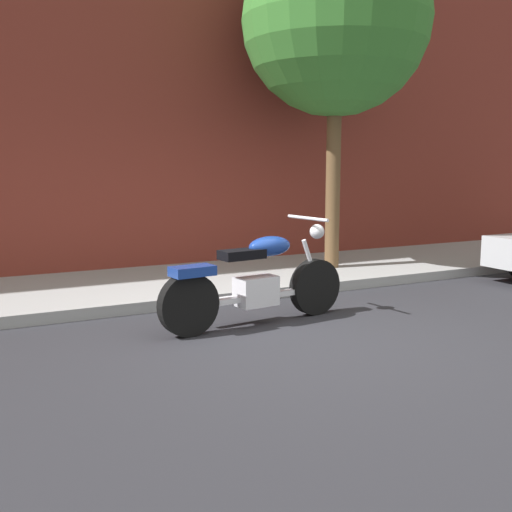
# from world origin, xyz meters

# --- Properties ---
(ground_plane) EXTENTS (60.00, 60.00, 0.00)m
(ground_plane) POSITION_xyz_m (0.00, 0.00, 0.00)
(ground_plane) COLOR #28282D
(sidewalk) EXTENTS (23.39, 2.45, 0.14)m
(sidewalk) POSITION_xyz_m (0.00, 2.91, 0.07)
(sidewalk) COLOR #999999
(sidewalk) RESTS_ON ground
(motorcycle) EXTENTS (2.29, 0.70, 1.15)m
(motorcycle) POSITION_xyz_m (-0.19, 0.67, 0.46)
(motorcycle) COLOR black
(motorcycle) RESTS_ON ground
(street_tree) EXTENTS (2.80, 2.80, 5.23)m
(street_tree) POSITION_xyz_m (2.19, 2.73, 3.81)
(street_tree) COLOR brown
(street_tree) RESTS_ON ground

